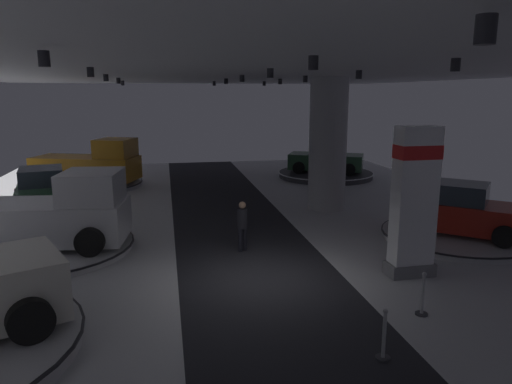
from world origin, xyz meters
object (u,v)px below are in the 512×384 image
display_platform_mid_right (457,235)px  display_platform_mid_left (41,248)px  pickup_truck_deep_left (92,165)px  display_car_deep_right (326,159)px  display_platform_deep_right (325,174)px  pickup_truck_mid_left (48,215)px  display_car_far_left (43,191)px  column_right (328,144)px  brand_sign_pylon (414,200)px  display_platform_far_left (45,213)px  visitor_walking_near (242,223)px  display_platform_deep_left (87,184)px  display_car_mid_right (459,211)px

display_platform_mid_right → display_platform_mid_left: bearing=174.5°
pickup_truck_deep_left → display_car_deep_right: size_ratio=1.25×
display_platform_mid_left → display_platform_deep_right: bearing=39.9°
display_platform_mid_left → pickup_truck_mid_left: pickup_truck_mid_left is taller
pickup_truck_deep_left → display_car_far_left: 6.10m
column_right → pickup_truck_mid_left: column_right is taller
brand_sign_pylon → display_car_far_left: bearing=143.2°
display_car_far_left → column_right: bearing=-4.0°
column_right → display_platform_far_left: size_ratio=1.17×
brand_sign_pylon → visitor_walking_near: bearing=145.9°
display_platform_mid_left → display_car_far_left: (-0.90, 4.47, 0.93)m
display_platform_mid_left → display_platform_far_left: size_ratio=1.21×
display_platform_deep_left → display_platform_far_left: display_platform_far_left is taller
display_car_far_left → pickup_truck_deep_left: bearing=80.3°
display_platform_mid_right → display_car_mid_right: (-0.02, 0.02, 0.86)m
display_platform_mid_left → display_car_deep_right: display_car_deep_right is taller
pickup_truck_mid_left → display_platform_mid_right: 13.34m
display_platform_mid_left → pickup_truck_deep_left: bearing=89.3°
display_platform_deep_left → visitor_walking_near: 13.38m
display_car_far_left → display_platform_mid_left: bearing=-78.7°
display_platform_mid_right → visitor_walking_near: bearing=178.7°
brand_sign_pylon → pickup_truck_mid_left: 10.80m
display_platform_deep_left → display_car_deep_right: (13.34, 0.37, 0.94)m
brand_sign_pylon → display_car_far_left: size_ratio=0.90×
column_right → display_platform_mid_right: column_right is taller
column_right → display_car_deep_right: (2.54, 7.29, -1.67)m
display_platform_deep_left → display_car_far_left: display_car_far_left is taller
column_right → display_car_far_left: (-11.51, 0.80, -1.70)m
display_platform_deep_right → display_car_mid_right: 12.30m
display_platform_deep_right → pickup_truck_mid_left: bearing=-139.3°
column_right → display_car_mid_right: bearing=-59.5°
brand_sign_pylon → pickup_truck_deep_left: size_ratio=0.71×
display_car_far_left → pickup_truck_mid_left: bearing=-74.9°
display_car_deep_right → visitor_walking_near: size_ratio=2.87×
display_platform_mid_left → display_platform_deep_right: size_ratio=1.02×
pickup_truck_mid_left → display_car_mid_right: size_ratio=1.27×
display_platform_mid_left → display_platform_deep_left: size_ratio=1.00×
pickup_truck_mid_left → display_platform_deep_left: pickup_truck_mid_left is taller
display_platform_mid_left → visitor_walking_near: size_ratio=3.57×
brand_sign_pylon → visitor_walking_near: brand_sign_pylon is taller
column_right → display_car_mid_right: size_ratio=1.27×
display_platform_deep_right → pickup_truck_deep_left: bearing=-177.8°
display_car_deep_right → display_car_mid_right: 12.26m
display_platform_mid_right → display_car_mid_right: display_car_mid_right is taller
display_car_deep_right → display_platform_mid_right: display_car_deep_right is taller
column_right → visitor_walking_near: (-4.41, -4.82, -1.84)m
display_car_far_left → display_platform_deep_right: bearing=24.9°
pickup_truck_deep_left → display_car_far_left: pickup_truck_deep_left is taller
display_platform_mid_left → display_platform_far_left: (-0.90, 4.50, 0.04)m
column_right → pickup_truck_deep_left: column_right is taller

